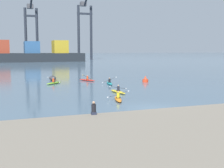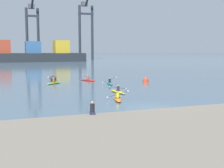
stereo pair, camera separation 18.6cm
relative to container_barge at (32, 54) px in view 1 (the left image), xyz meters
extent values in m
plane|color=slate|center=(0.74, -103.88, -3.06)|extent=(800.00, 800.00, 0.00)
cube|color=#1E2328|center=(-0.01, 0.00, -1.30)|extent=(42.42, 11.35, 3.52)
cube|color=#993823|center=(-11.68, 0.00, 3.09)|extent=(5.94, 7.94, 5.26)
cube|color=#2D5684|center=(-0.01, 0.00, 2.87)|extent=(5.94, 7.94, 4.81)
cube|color=#B29323|center=(11.65, 0.00, 3.12)|extent=(5.94, 7.94, 5.31)
cylinder|color=#232833|center=(-1.23, 14.24, 8.82)|extent=(1.20, 1.20, 23.75)
cylinder|color=#232833|center=(3.78, 14.24, 8.82)|extent=(1.20, 1.20, 23.75)
cube|color=#232833|center=(1.27, 14.24, 17.13)|extent=(6.21, 0.90, 0.90)
cube|color=#47474C|center=(1.27, 16.74, 21.69)|extent=(2.80, 2.80, 2.00)
cylinder|color=#232833|center=(23.05, 13.11, 9.91)|extent=(1.20, 1.20, 25.94)
cylinder|color=#232833|center=(29.27, 13.11, 9.91)|extent=(1.20, 1.20, 25.94)
cube|color=#232833|center=(26.16, 13.11, 18.99)|extent=(7.42, 0.90, 0.90)
cube|color=#47474C|center=(26.16, 15.61, 23.88)|extent=(2.80, 2.80, 2.00)
ellipsoid|color=#38383D|center=(-3.58, -77.84, -2.71)|extent=(1.23, 2.65, 0.70)
cube|color=#38383D|center=(-3.58, -77.84, -2.33)|extent=(0.16, 1.95, 0.06)
cylinder|color=red|center=(9.28, -85.62, -2.83)|extent=(0.90, 0.90, 0.45)
cone|color=red|center=(9.28, -85.62, -2.33)|extent=(0.50, 0.49, 0.55)
ellipsoid|color=yellow|center=(1.29, -94.58, -2.93)|extent=(0.95, 3.44, 0.26)
torus|color=black|center=(1.30, -94.68, -2.79)|extent=(0.54, 0.54, 0.05)
cylinder|color=#23232D|center=(1.30, -94.68, -2.55)|extent=(0.30, 0.30, 0.50)
sphere|color=tan|center=(1.30, -94.68, -2.20)|extent=(0.19, 0.19, 0.19)
cylinder|color=black|center=(1.29, -94.63, -2.45)|extent=(2.07, 0.25, 0.37)
ellipsoid|color=silver|center=(0.26, -94.73, -2.28)|extent=(0.20, 0.06, 0.14)
ellipsoid|color=silver|center=(2.32, -94.52, -2.62)|extent=(0.20, 0.06, 0.14)
ellipsoid|color=orange|center=(-0.51, -99.23, -2.93)|extent=(1.48, 3.44, 0.26)
torus|color=black|center=(-0.54, -99.33, -2.79)|extent=(0.60, 0.60, 0.05)
cylinder|color=gold|center=(-0.54, -99.33, -2.55)|extent=(0.30, 0.30, 0.50)
sphere|color=tan|center=(-0.54, -99.33, -2.20)|extent=(0.19, 0.19, 0.19)
cylinder|color=black|center=(-0.52, -99.28, -2.45)|extent=(1.96, 0.57, 0.62)
ellipsoid|color=silver|center=(-1.50, -99.01, -2.74)|extent=(0.21, 0.09, 0.16)
ellipsoid|color=silver|center=(0.45, -99.55, -2.15)|extent=(0.21, 0.09, 0.16)
ellipsoid|color=teal|center=(3.28, -86.06, -2.93)|extent=(1.18, 3.45, 0.26)
torus|color=black|center=(3.27, -86.15, -2.79)|extent=(0.57, 0.57, 0.05)
cylinder|color=black|center=(3.27, -86.15, -2.55)|extent=(0.30, 0.30, 0.50)
sphere|color=tan|center=(3.27, -86.15, -2.20)|extent=(0.19, 0.19, 0.19)
cylinder|color=black|center=(3.27, -86.11, -2.45)|extent=(1.95, 0.37, 0.78)
ellipsoid|color=silver|center=(2.31, -85.94, -2.83)|extent=(0.21, 0.08, 0.17)
ellipsoid|color=silver|center=(4.24, -86.27, -2.07)|extent=(0.21, 0.08, 0.17)
ellipsoid|color=#7ABC2D|center=(-4.20, -82.99, -2.93)|extent=(2.82, 2.84, 0.26)
torus|color=black|center=(-4.27, -83.06, -2.79)|extent=(0.69, 0.69, 0.05)
cylinder|color=#DB471E|center=(-4.27, -83.06, -2.55)|extent=(0.30, 0.30, 0.50)
sphere|color=tan|center=(-4.27, -83.06, -2.20)|extent=(0.19, 0.19, 0.19)
cylinder|color=black|center=(-4.24, -83.03, -2.45)|extent=(1.45, 1.44, 0.67)
ellipsoid|color=silver|center=(-4.95, -82.32, -2.13)|extent=(0.17, 0.17, 0.16)
ellipsoid|color=silver|center=(-3.53, -83.73, -2.77)|extent=(0.17, 0.17, 0.16)
ellipsoid|color=red|center=(1.43, -80.64, -2.93)|extent=(2.22, 3.24, 0.26)
torus|color=black|center=(1.48, -80.73, -2.79)|extent=(0.67, 0.67, 0.05)
cylinder|color=#DB471E|center=(1.48, -80.73, -2.55)|extent=(0.30, 0.30, 0.50)
sphere|color=tan|center=(1.48, -80.73, -2.20)|extent=(0.19, 0.19, 0.19)
cylinder|color=black|center=(1.45, -80.68, -2.45)|extent=(1.72, 1.01, 0.79)
ellipsoid|color=yellow|center=(0.60, -81.17, -2.07)|extent=(0.20, 0.14, 0.17)
ellipsoid|color=yellow|center=(2.30, -80.19, -2.83)|extent=(0.20, 0.14, 0.17)
cube|color=#23283D|center=(-5.45, -107.49, -2.28)|extent=(0.32, 0.28, 0.18)
cylinder|color=black|center=(-5.45, -107.49, -1.93)|extent=(0.30, 0.30, 0.52)
sphere|color=tan|center=(-5.45, -107.49, -1.57)|extent=(0.19, 0.19, 0.19)
camera|label=1|loc=(-10.84, -125.66, 1.87)|focal=47.07mm
camera|label=2|loc=(-10.66, -125.73, 1.87)|focal=47.07mm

